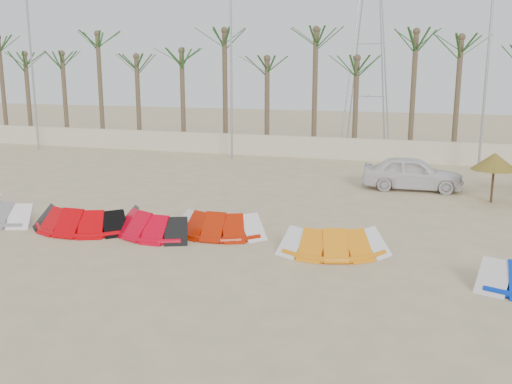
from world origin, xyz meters
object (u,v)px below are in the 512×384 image
(kite_orange, at_px, (336,239))
(parasol_left, at_px, (495,161))
(kite_red_left, at_px, (84,217))
(kite_red_right, at_px, (221,222))
(car, at_px, (412,173))
(kite_grey, at_px, (8,207))
(kite_red_mid, at_px, (154,221))

(kite_orange, distance_m, parasol_left, 9.85)
(kite_red_left, height_order, kite_red_right, same)
(kite_red_left, distance_m, parasol_left, 16.22)
(kite_red_left, distance_m, kite_red_right, 4.80)
(kite_red_left, bearing_deg, kite_orange, 1.09)
(kite_red_right, distance_m, kite_orange, 4.06)
(kite_red_right, xyz_separation_m, car, (5.75, 9.26, 0.34))
(kite_grey, height_order, parasol_left, parasol_left)
(kite_grey, bearing_deg, kite_orange, -1.04)
(kite_grey, relative_size, kite_orange, 1.10)
(parasol_left, bearing_deg, kite_red_right, -139.69)
(kite_red_left, distance_m, kite_red_mid, 2.54)
(kite_red_mid, height_order, car, car)
(kite_orange, bearing_deg, kite_grey, 178.96)
(kite_red_left, height_order, kite_orange, same)
(parasol_left, bearing_deg, kite_red_mid, -143.55)
(kite_grey, xyz_separation_m, kite_red_left, (3.50, -0.39, 0.00))
(parasol_left, height_order, car, parasol_left)
(kite_orange, bearing_deg, car, 80.04)
(kite_orange, bearing_deg, kite_red_right, 169.64)
(kite_red_right, xyz_separation_m, kite_orange, (3.99, -0.73, 0.00))
(kite_red_left, bearing_deg, kite_red_right, 10.75)
(kite_grey, bearing_deg, kite_red_mid, -1.12)
(kite_red_left, height_order, kite_red_mid, same)
(kite_red_left, relative_size, parasol_left, 1.70)
(kite_red_mid, bearing_deg, parasol_left, 36.45)
(kite_red_mid, height_order, parasol_left, parasol_left)
(car, bearing_deg, kite_red_mid, 138.40)
(kite_red_mid, xyz_separation_m, kite_red_right, (2.19, 0.63, -0.00))
(kite_red_right, distance_m, parasol_left, 11.89)
(kite_red_left, height_order, car, car)
(kite_red_left, xyz_separation_m, kite_red_right, (4.72, 0.90, -0.00))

